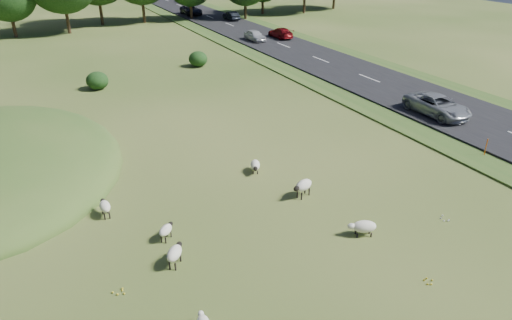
{
  "coord_description": "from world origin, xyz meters",
  "views": [
    {
      "loc": [
        -8.32,
        -16.26,
        12.22
      ],
      "look_at": [
        2.0,
        4.0,
        1.0
      ],
      "focal_mm": 32.0,
      "sensor_mm": 36.0,
      "label": 1
    }
  ],
  "objects_px": {
    "marker_post": "(486,148)",
    "car_2": "(191,10)",
    "sheep_1": "(255,165)",
    "sheep_6": "(105,206)",
    "car_3": "(255,35)",
    "car_6": "(437,105)",
    "sheep_5": "(363,227)",
    "car_7": "(281,33)",
    "sheep_0": "(175,253)",
    "sheep_2": "(166,230)",
    "car_1": "(231,16)",
    "sheep_3": "(303,185)"
  },
  "relations": [
    {
      "from": "sheep_6",
      "to": "car_2",
      "type": "relative_size",
      "value": 0.21
    },
    {
      "from": "sheep_5",
      "to": "car_6",
      "type": "height_order",
      "value": "car_6"
    },
    {
      "from": "sheep_2",
      "to": "sheep_5",
      "type": "bearing_deg",
      "value": -68.99
    },
    {
      "from": "sheep_1",
      "to": "sheep_3",
      "type": "height_order",
      "value": "sheep_3"
    },
    {
      "from": "sheep_5",
      "to": "sheep_2",
      "type": "bearing_deg",
      "value": -1.33
    },
    {
      "from": "car_2",
      "to": "sheep_1",
      "type": "bearing_deg",
      "value": -106.11
    },
    {
      "from": "car_1",
      "to": "sheep_5",
      "type": "bearing_deg",
      "value": 71.69
    },
    {
      "from": "marker_post",
      "to": "car_2",
      "type": "bearing_deg",
      "value": 87.61
    },
    {
      "from": "sheep_0",
      "to": "sheep_2",
      "type": "height_order",
      "value": "sheep_0"
    },
    {
      "from": "sheep_3",
      "to": "sheep_0",
      "type": "bearing_deg",
      "value": -3.14
    },
    {
      "from": "car_2",
      "to": "car_7",
      "type": "height_order",
      "value": "car_2"
    },
    {
      "from": "marker_post",
      "to": "car_2",
      "type": "distance_m",
      "value": 59.79
    },
    {
      "from": "car_6",
      "to": "sheep_0",
      "type": "bearing_deg",
      "value": -161.57
    },
    {
      "from": "sheep_1",
      "to": "sheep_5",
      "type": "xyz_separation_m",
      "value": [
        1.54,
        -7.71,
        0.04
      ]
    },
    {
      "from": "sheep_3",
      "to": "sheep_6",
      "type": "bearing_deg",
      "value": -36.03
    },
    {
      "from": "sheep_1",
      "to": "sheep_3",
      "type": "xyz_separation_m",
      "value": [
        0.95,
        -3.58,
        0.23
      ]
    },
    {
      "from": "sheep_2",
      "to": "car_6",
      "type": "distance_m",
      "value": 23.09
    },
    {
      "from": "car_1",
      "to": "sheep_6",
      "type": "bearing_deg",
      "value": 59.56
    },
    {
      "from": "sheep_1",
      "to": "sheep_6",
      "type": "distance_m",
      "value": 8.55
    },
    {
      "from": "car_3",
      "to": "car_6",
      "type": "bearing_deg",
      "value": -90.0
    },
    {
      "from": "car_6",
      "to": "sheep_2",
      "type": "bearing_deg",
      "value": -165.83
    },
    {
      "from": "sheep_5",
      "to": "car_2",
      "type": "relative_size",
      "value": 0.25
    },
    {
      "from": "sheep_2",
      "to": "sheep_3",
      "type": "bearing_deg",
      "value": -40.94
    },
    {
      "from": "car_1",
      "to": "car_6",
      "type": "distance_m",
      "value": 45.72
    },
    {
      "from": "sheep_3",
      "to": "sheep_6",
      "type": "height_order",
      "value": "sheep_3"
    },
    {
      "from": "car_7",
      "to": "sheep_0",
      "type": "bearing_deg",
      "value": 54.85
    },
    {
      "from": "sheep_1",
      "to": "car_2",
      "type": "bearing_deg",
      "value": -170.89
    },
    {
      "from": "sheep_5",
      "to": "car_1",
      "type": "bearing_deg",
      "value": -84.57
    },
    {
      "from": "car_1",
      "to": "car_6",
      "type": "height_order",
      "value": "car_6"
    },
    {
      "from": "car_1",
      "to": "car_7",
      "type": "bearing_deg",
      "value": 90.0
    },
    {
      "from": "sheep_0",
      "to": "sheep_1",
      "type": "distance_m",
      "value": 8.85
    },
    {
      "from": "sheep_2",
      "to": "car_6",
      "type": "height_order",
      "value": "car_6"
    },
    {
      "from": "sheep_2",
      "to": "sheep_6",
      "type": "xyz_separation_m",
      "value": [
        -2.05,
        3.16,
        0.05
      ]
    },
    {
      "from": "marker_post",
      "to": "sheep_2",
      "type": "distance_m",
      "value": 19.9
    },
    {
      "from": "car_3",
      "to": "car_7",
      "type": "xyz_separation_m",
      "value": [
        3.8,
        0.12,
        -0.03
      ]
    },
    {
      "from": "sheep_6",
      "to": "car_6",
      "type": "xyz_separation_m",
      "value": [
        24.44,
        2.49,
        0.41
      ]
    },
    {
      "from": "sheep_6",
      "to": "car_1",
      "type": "height_order",
      "value": "car_1"
    },
    {
      "from": "sheep_5",
      "to": "car_2",
      "type": "height_order",
      "value": "car_2"
    },
    {
      "from": "sheep_1",
      "to": "car_7",
      "type": "relative_size",
      "value": 0.28
    },
    {
      "from": "sheep_0",
      "to": "car_2",
      "type": "distance_m",
      "value": 65.04
    },
    {
      "from": "sheep_2",
      "to": "car_3",
      "type": "bearing_deg",
      "value": 13.84
    },
    {
      "from": "sheep_6",
      "to": "car_3",
      "type": "height_order",
      "value": "car_3"
    },
    {
      "from": "car_3",
      "to": "car_1",
      "type": "bearing_deg",
      "value": 76.42
    },
    {
      "from": "car_2",
      "to": "car_7",
      "type": "bearing_deg",
      "value": -80.82
    },
    {
      "from": "marker_post",
      "to": "sheep_0",
      "type": "relative_size",
      "value": 1.03
    },
    {
      "from": "sheep_6",
      "to": "car_6",
      "type": "bearing_deg",
      "value": -84.8
    },
    {
      "from": "car_2",
      "to": "sheep_6",
      "type": "bearing_deg",
      "value": -113.59
    },
    {
      "from": "sheep_0",
      "to": "car_2",
      "type": "xyz_separation_m",
      "value": [
        22.58,
        60.99,
        0.4
      ]
    },
    {
      "from": "sheep_0",
      "to": "sheep_6",
      "type": "bearing_deg",
      "value": 59.8
    },
    {
      "from": "sheep_5",
      "to": "car_2",
      "type": "distance_m",
      "value": 64.49
    }
  ]
}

